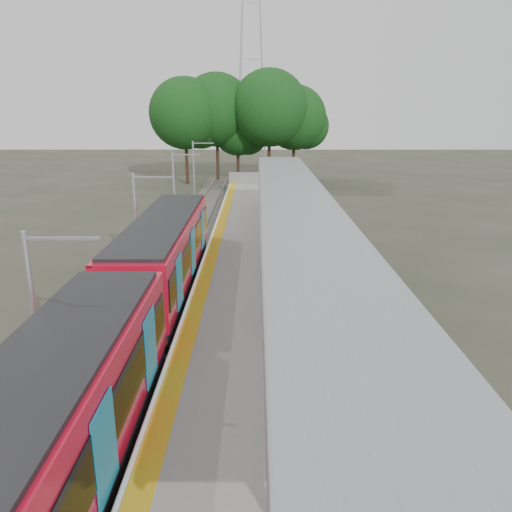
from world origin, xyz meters
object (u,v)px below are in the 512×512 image
Objects in this scene: bench_near at (300,310)px; bench_far at (292,199)px; info_pillar_near at (274,317)px; bench_mid at (328,316)px; train at (126,311)px; litter_bin at (295,251)px; info_pillar_far at (279,228)px.

bench_near is 1.04× the size of bench_far.
bench_mid is at bearing 14.89° from info_pillar_near.
bench_mid is (0.95, -0.21, -0.12)m from bench_near.
train reaches higher than bench_far.
litter_bin is at bearing 110.98° from bench_mid.
info_pillar_near is 9.43m from litter_bin.
train reaches higher than info_pillar_far.
train is 19.32× the size of bench_mid.
bench_far is at bearing 95.38° from bench_near.
info_pillar_near is 2.10× the size of litter_bin.
info_pillar_near is at bearing -135.82° from bench_mid.
info_pillar_near is 12.56m from info_pillar_far.
bench_mid is 0.73× the size of info_pillar_near.
bench_far is at bearing 72.62° from info_pillar_near.
bench_far is 0.85× the size of info_pillar_far.
train is at bearing -160.83° from bench_near.
train is at bearing -85.36° from bench_far.
info_pillar_near is at bearing -70.03° from info_pillar_far.
litter_bin is at bearing 95.70° from bench_near.
litter_bin is (0.41, 8.14, -0.15)m from bench_near.
info_pillar_far is (5.61, 12.45, -0.19)m from train.
bench_near is 1.90× the size of litter_bin.
train is 13.66m from info_pillar_far.
bench_near reaches higher than bench_mid.
bench_far is 23.52m from info_pillar_near.
bench_near is 8.16m from litter_bin.
bench_mid is 22.45m from bench_far.
info_pillar_near is (-2.20, -23.42, 0.26)m from bench_far.
info_pillar_far reaches higher than bench_near.
bench_near is 11.36m from info_pillar_far.
info_pillar_far reaches higher than bench_mid.
bench_near is at bearing -71.63° from bench_far.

